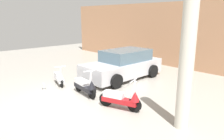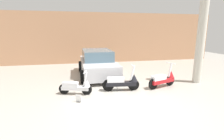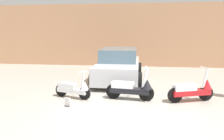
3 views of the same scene
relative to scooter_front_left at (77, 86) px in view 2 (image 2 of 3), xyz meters
The scene contains 8 objects.
ground_plane 2.13m from the scooter_front_left, 32.16° to the right, with size 28.00×28.00×0.00m, color #9E998E.
wall_back 7.43m from the scooter_front_left, 75.77° to the left, with size 19.60×0.12×3.88m, color tan.
scooter_front_left is the anchor object (origin of this frame).
scooter_front_right 1.91m from the scooter_front_left, ahead, with size 1.57×0.57×1.10m.
scooter_front_center 3.83m from the scooter_front_left, ahead, with size 1.49×0.77×1.08m.
car_rear_left 3.17m from the scooter_front_left, 67.23° to the left, with size 2.05×4.22×1.43m.
placard_near_left_scooter 0.82m from the scooter_front_left, 87.05° to the right, with size 0.20×0.17×0.26m.
support_column_side 6.08m from the scooter_front_left, ahead, with size 0.40×0.40×3.88m, color beige.
Camera 2 is at (-1.80, -5.65, 2.48)m, focal length 28.00 mm.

